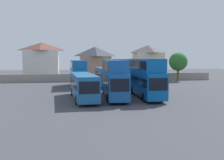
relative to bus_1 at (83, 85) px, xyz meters
The scene contains 12 objects.
ground 18.86m from the bus_1, 76.63° to the left, with size 140.00×140.00×0.00m, color #424247.
depot_boundary_wall 25.75m from the bus_1, 80.29° to the left, with size 56.00×0.50×1.80m, color gray.
bus_1 is the anchor object (origin of this frame).
bus_2 4.29m from the bus_1, ahead, with size 3.21×12.00×5.06m.
bus_3 8.51m from the bus_1, ahead, with size 2.98×11.03×5.22m.
bus_4 15.17m from the bus_1, 90.13° to the left, with size 2.80×10.33×4.92m.
bus_5 16.07m from the bus_1, 71.85° to the left, with size 2.71×10.77×3.50m.
bus_6 17.89m from the bus_1, 59.28° to the left, with size 3.36×11.71×5.15m.
house_terrace_left 36.07m from the bus_1, 103.54° to the left, with size 8.78×7.55×9.32m.
house_terrace_centre 35.67m from the bus_1, 81.47° to the left, with size 8.15×6.70×8.37m.
house_terrace_right 39.47m from the bus_1, 60.18° to the left, with size 7.36×7.53×8.86m.
tree_left_of_lot 33.19m from the bus_1, 44.91° to the left, with size 4.27×4.27×6.65m.
Camera 1 is at (-6.26, -33.29, 5.29)m, focal length 41.24 mm.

